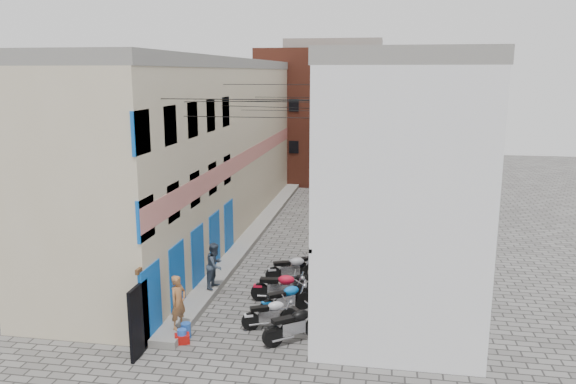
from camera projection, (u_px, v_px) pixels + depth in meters
The scene contains 21 objects.
ground at pixel (226, 355), 16.85m from camera, with size 90.00×90.00×0.00m, color #555250.
plinth at pixel (256, 230), 29.69m from camera, with size 0.90×26.00×0.25m, color gray.
building_left at pixel (200, 147), 29.22m from camera, with size 5.10×27.00×9.00m.
building_right at pixel (395, 151), 27.59m from camera, with size 5.94×26.00×9.00m.
building_far_brick_left at pixel (300, 116), 43.11m from camera, with size 6.00×6.00×10.00m, color brown.
building_far_brick_right at pixel (366, 128), 44.42m from camera, with size 5.00×6.00×8.00m, color brown.
building_far_concrete at pixel (333, 105), 48.46m from camera, with size 8.00×5.00×11.00m, color gray.
far_shopfront at pixel (321, 172), 40.88m from camera, with size 2.00×0.30×2.40m, color black.
overhead_wires at pixel (274, 102), 22.72m from camera, with size 5.80×13.02×1.32m.
motorcycle_a at pixel (294, 323), 17.54m from camera, with size 0.68×2.17×1.25m, color black, non-canonical shape.
motorcycle_b at pixel (270, 312), 18.53m from camera, with size 0.60×1.91×1.11m, color silver, non-canonical shape.
motorcycle_c at pixel (286, 298), 19.64m from camera, with size 0.64×2.04×1.18m, color blue, non-canonical shape.
motorcycle_d at pixel (280, 285), 20.64m from camera, with size 0.69×2.18×1.26m, color red, non-canonical shape.
motorcycle_e at pixel (297, 282), 21.35m from camera, with size 0.53×1.69×0.98m, color black, non-canonical shape.
motorcycle_f at pixel (291, 267), 22.61m from camera, with size 0.67×2.13×1.23m, color #99999D, non-canonical shape.
motorcycle_g at pixel (317, 261), 23.40m from camera, with size 0.64×2.01×1.17m, color black, non-canonical shape.
person_a at pixel (178, 302), 17.88m from camera, with size 0.65×0.42×1.78m, color #9B6338.
person_b at pixel (215, 265), 21.30m from camera, with size 0.86×0.67×1.76m, color #374353.
water_jug_near at pixel (182, 336), 17.55m from camera, with size 0.29×0.29×0.45m, color blue.
water_jug_far at pixel (186, 330), 17.90m from camera, with size 0.32×0.32×0.49m, color #2354B2.
red_crate at pixel (182, 339), 17.56m from camera, with size 0.45×0.34×0.28m, color #A8100C.
Camera 1 is at (4.49, -14.90, 8.32)m, focal length 35.00 mm.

